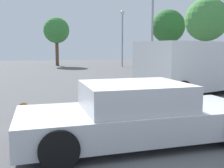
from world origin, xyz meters
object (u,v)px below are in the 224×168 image
(pedestrian, at_px, (162,65))
(light_post_near, at_px, (122,28))
(dog, at_px, (28,109))
(light_post_mid, at_px, (153,6))
(sedan_foreground, at_px, (138,114))
(van_white, at_px, (198,66))

(pedestrian, bearing_deg, light_post_near, 53.98)
(dog, bearing_deg, pedestrian, -91.86)
(pedestrian, relative_size, light_post_mid, 0.25)
(sedan_foreground, distance_m, dog, 3.19)
(sedan_foreground, relative_size, pedestrian, 2.71)
(light_post_mid, bearing_deg, light_post_near, 83.79)
(light_post_mid, bearing_deg, sedan_foreground, -115.22)
(dog, bearing_deg, light_post_mid, -81.10)
(sedan_foreground, height_order, light_post_near, light_post_near)
(pedestrian, bearing_deg, dog, -166.95)
(dog, distance_m, van_white, 7.17)
(dog, xyz_separation_m, light_post_mid, (7.63, 9.26, 4.36))
(light_post_near, distance_m, light_post_mid, 9.91)
(dog, xyz_separation_m, light_post_near, (8.70, 19.09, 3.69))
(light_post_near, bearing_deg, dog, -114.50)
(van_white, xyz_separation_m, light_post_mid, (0.96, 6.79, 3.48))
(pedestrian, distance_m, light_post_near, 14.21)
(van_white, bearing_deg, pedestrian, -102.92)
(light_post_near, xyz_separation_m, light_post_mid, (-1.07, -9.83, 0.67))
(dog, bearing_deg, van_white, -111.29)
(dog, bearing_deg, light_post_near, -66.11)
(sedan_foreground, bearing_deg, light_post_mid, 64.31)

